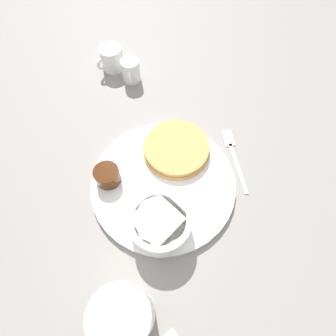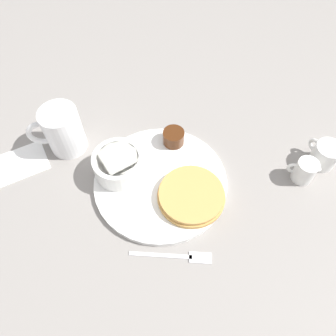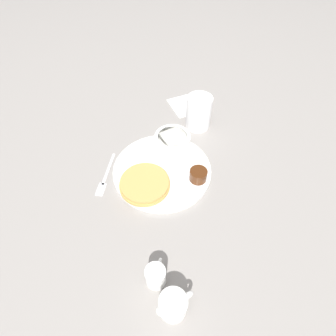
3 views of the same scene
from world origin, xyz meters
name	(u,v)px [view 2 (image 2 of 3)]	position (x,y,z in m)	size (l,w,h in m)	color
ground_plane	(161,183)	(0.00, 0.00, 0.00)	(4.00, 4.00, 0.00)	gray
plate	(161,182)	(0.00, 0.00, 0.01)	(0.27, 0.27, 0.01)	white
pancake_stack	(191,195)	(-0.05, 0.05, 0.02)	(0.13, 0.13, 0.02)	tan
bowl	(119,164)	(0.08, -0.04, 0.04)	(0.10, 0.10, 0.05)	white
syrup_cup	(174,137)	(-0.04, -0.09, 0.03)	(0.05, 0.05, 0.03)	#47230F
butter_ramekin	(115,158)	(0.08, -0.06, 0.03)	(0.05, 0.05, 0.04)	white
coffee_mug	(62,131)	(0.18, -0.13, 0.05)	(0.11, 0.08, 0.10)	white
creamer_pitcher_near	(305,171)	(-0.28, 0.04, 0.03)	(0.06, 0.04, 0.05)	white
creamer_pitcher_far	(325,155)	(-0.34, 0.01, 0.03)	(0.05, 0.07, 0.06)	white
fork	(180,256)	(-0.01, 0.16, 0.00)	(0.15, 0.05, 0.00)	silver
napkin	(20,163)	(0.28, -0.10, 0.00)	(0.13, 0.11, 0.00)	white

